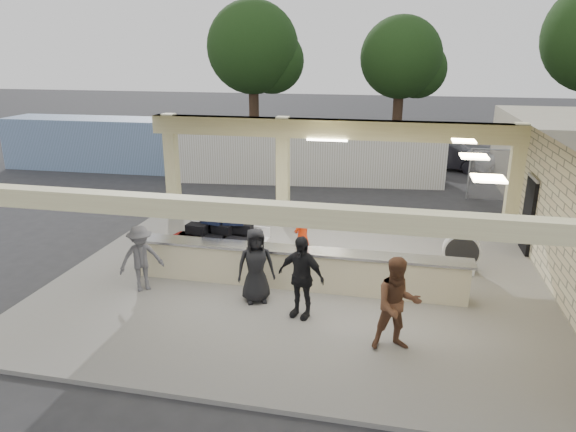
% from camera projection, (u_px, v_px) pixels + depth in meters
% --- Properties ---
extents(ground, '(120.00, 120.00, 0.00)m').
position_uv_depth(ground, '(299.00, 281.00, 13.01)').
color(ground, '#28282B').
rests_on(ground, ground).
extents(pavilion, '(12.01, 10.00, 3.55)m').
position_uv_depth(pavilion, '(313.00, 223.00, 13.17)').
color(pavilion, slate).
rests_on(pavilion, ground).
extents(baggage_counter, '(8.20, 0.58, 0.98)m').
position_uv_depth(baggage_counter, '(295.00, 268.00, 12.37)').
color(baggage_counter, beige).
rests_on(baggage_counter, pavilion).
extents(luggage_cart, '(2.43, 1.60, 1.37)m').
position_uv_depth(luggage_cart, '(218.00, 237.00, 13.70)').
color(luggage_cart, white).
rests_on(luggage_cart, pavilion).
extents(drum_fan, '(0.95, 0.52, 1.04)m').
position_uv_depth(drum_fan, '(461.00, 251.00, 13.22)').
color(drum_fan, white).
rests_on(drum_fan, pavilion).
extents(baggage_handler, '(0.54, 0.68, 1.65)m').
position_uv_depth(baggage_handler, '(302.00, 237.00, 13.47)').
color(baggage_handler, red).
rests_on(baggage_handler, pavilion).
extents(passenger_a, '(0.98, 0.63, 1.86)m').
position_uv_depth(passenger_a, '(397.00, 304.00, 9.63)').
color(passenger_a, brown).
rests_on(passenger_a, pavilion).
extents(passenger_b, '(1.14, 0.69, 1.83)m').
position_uv_depth(passenger_b, '(301.00, 277.00, 10.85)').
color(passenger_b, black).
rests_on(passenger_b, pavilion).
extents(passenger_c, '(1.03, 0.95, 1.61)m').
position_uv_depth(passenger_c, '(141.00, 258.00, 12.11)').
color(passenger_c, '#504F55').
rests_on(passenger_c, pavilion).
extents(passenger_d, '(0.92, 0.65, 1.74)m').
position_uv_depth(passenger_d, '(256.00, 265.00, 11.54)').
color(passenger_d, black).
rests_on(passenger_d, pavilion).
extents(car_white_a, '(5.08, 3.06, 1.36)m').
position_uv_depth(car_white_a, '(527.00, 161.00, 23.92)').
color(car_white_a, white).
rests_on(car_white_a, ground).
extents(car_dark, '(4.38, 2.70, 1.38)m').
position_uv_depth(car_dark, '(448.00, 155.00, 25.28)').
color(car_dark, black).
rests_on(car_dark, ground).
extents(container_white, '(11.80, 3.51, 2.52)m').
position_uv_depth(container_white, '(309.00, 153.00, 22.90)').
color(container_white, white).
rests_on(container_white, ground).
extents(container_blue, '(9.57, 2.55, 2.47)m').
position_uv_depth(container_blue, '(102.00, 143.00, 25.36)').
color(container_blue, '#7C97C7').
rests_on(container_blue, ground).
extents(tree_left, '(6.60, 6.30, 9.00)m').
position_uv_depth(tree_left, '(258.00, 51.00, 35.34)').
color(tree_left, '#382619').
rests_on(tree_left, ground).
extents(tree_mid, '(6.00, 5.60, 8.00)m').
position_uv_depth(tree_mid, '(406.00, 61.00, 35.37)').
color(tree_mid, '#382619').
rests_on(tree_mid, ground).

